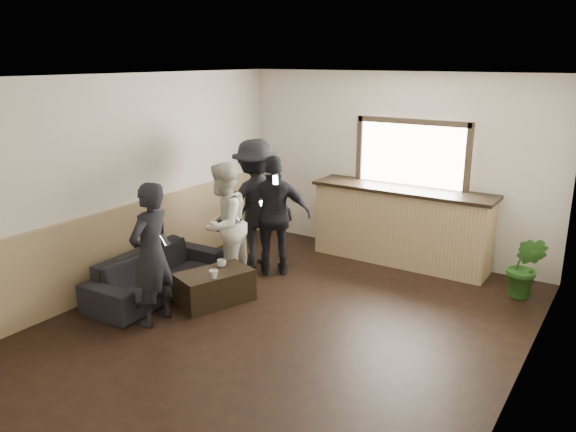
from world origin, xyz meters
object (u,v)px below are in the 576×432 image
Objects in this scene: bar_counter at (402,221)px; coffee_table at (215,287)px; person_b at (224,224)px; person_d at (275,216)px; cup_a at (221,263)px; cup_b at (214,274)px; person_a at (151,254)px; potted_plant at (526,267)px; person_c at (256,204)px; sofa at (156,274)px.

bar_counter is 3.04m from coffee_table.
bar_counter is at bearing 129.73° from person_b.
coffee_table is 1.41m from person_d.
cup_b is (0.17, -0.35, 0.01)m from cup_a.
person_d is (-0.06, 1.41, 0.39)m from cup_b.
cup_a is 1.04× the size of cup_b.
coffee_table is at bearing 129.63° from cup_b.
person_a is at bearing -9.44° from person_b.
potted_plant reaches higher than cup_b.
person_d reaches higher than potted_plant.
bar_counter is at bearing 167.69° from potted_plant.
person_c reaches higher than person_b.
person_d is (0.37, 0.69, 0.01)m from person_b.
potted_plant is 0.51× the size of person_a.
sofa is 0.88m from cup_a.
coffee_table is 0.32m from cup_a.
potted_plant is (1.85, -0.40, -0.22)m from bar_counter.
person_c is at bearing -143.21° from bar_counter.
cup_a is 1.31m from person_c.
person_c reaches higher than cup_b.
person_d is at bearing 166.65° from person_a.
person_c is (-0.31, 1.18, 0.48)m from cup_a.
sofa is 1.16× the size of person_a.
coffee_table is 1.09× the size of potted_plant.
cup_a is 0.13× the size of potted_plant.
cup_a is 0.39m from cup_b.
person_b is (-0.42, 0.72, 0.38)m from cup_b.
person_a is at bearing -120.12° from cup_b.
potted_plant is 4.65m from person_a.
cup_b is at bearing -113.96° from bar_counter.
bar_counter is at bearing -39.72° from sofa.
person_b reaches higher than coffee_table.
cup_a is at bearing -147.68° from potted_plant.
potted_plant reaches higher than coffee_table.
sofa reaches higher than coffee_table.
bar_counter is 1.61× the size of person_b.
bar_counter reaches higher than person_b.
person_d reaches higher than cup_b.
potted_plant is 0.45× the size of person_c.
coffee_table is at bearing -117.46° from bar_counter.
cup_b reaches higher than cup_a.
potted_plant is at bearing 104.07° from person_b.
cup_a is at bearing 22.70° from person_b.
person_d is (0.08, 1.25, 0.65)m from coffee_table.
sofa reaches higher than cup_b.
coffee_table is 0.54× the size of person_d.
cup_a is 1.08m from person_a.
person_b is at bearing 117.40° from coffee_table.
sofa reaches higher than cup_a.
bar_counter is at bearing 62.54° from coffee_table.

